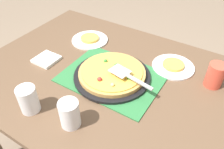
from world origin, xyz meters
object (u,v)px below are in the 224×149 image
Objects in this scene: pizza at (112,73)px; pizza_server at (128,75)px; cup_far at (215,75)px; napkin_stack at (47,59)px; cup_near at (70,114)px; plate_near_left at (90,40)px; pizza_pan at (112,76)px; served_slice_left at (90,38)px; served_slice_right at (173,65)px; cup_corner at (28,99)px; plate_far_right at (173,67)px.

pizza is 1.41× the size of pizza_server.
cup_far reaches higher than napkin_stack.
pizza_server is at bearing -105.06° from cup_near.
pizza_server is at bearing 148.96° from plate_near_left.
pizza_pan is 0.37m from served_slice_left.
pizza is 0.38m from served_slice_left.
cup_corner is (0.41, 0.60, 0.04)m from served_slice_right.
served_slice_left and served_slice_right have the same top height.
cup_near is 0.20m from cup_corner.
plate_far_right is at bearing -133.51° from pizza_pan.
cup_corner is at bearing 42.80° from cup_far.
napkin_stack is (0.39, -0.26, -0.05)m from cup_near.
cup_corner reaches higher than pizza_pan.
pizza_server reaches higher than served_slice_left.
plate_far_right is 0.94× the size of pizza_server.
pizza_pan is at bearing -2.86° from pizza.
plate_near_left is 0.64m from cup_near.
napkin_stack is (0.61, 0.31, -0.01)m from served_slice_right.
cup_far is at bearing -154.13° from pizza_pan.
served_slice_left is at bearing -36.28° from pizza.
plate_near_left is at bearing 2.05° from served_slice_right.
served_slice_right is 0.29m from pizza_server.
pizza is at bearing -88.00° from cup_near.
cup_near is at bearing -170.58° from cup_corner.
cup_near reaches higher than plate_far_right.
pizza_server is at bearing 62.86° from plate_far_right.
served_slice_right is (-0.23, -0.24, -0.02)m from pizza.
cup_corner is 1.00× the size of napkin_stack.
cup_near is 0.69m from cup_far.
cup_corner reaches higher than served_slice_right.
pizza_pan is at bearing -87.81° from cup_near.
pizza_pan is 0.02m from pizza.
cup_far is at bearing -128.08° from cup_near.
plate_near_left is at bearing -0.84° from cup_far.
pizza_pan is 3.17× the size of napkin_stack.
pizza is at bearing 25.94° from cup_far.
napkin_stack is (0.61, 0.31, 0.00)m from plate_far_right.
pizza reaches higher than served_slice_right.
served_slice_left is 0.74m from cup_far.
served_slice_left is at bearing -31.04° from pizza_server.
served_slice_left is at bearing -78.46° from cup_corner.
served_slice_right is 0.92× the size of napkin_stack.
cup_far is at bearing -146.03° from pizza_server.
pizza_pan reaches higher than plate_far_right.
pizza_server is (-0.08, -0.31, 0.01)m from cup_near.
pizza_server reaches higher than plate_far_right.
plate_near_left is 0.53m from plate_far_right.
plate_near_left is (0.30, -0.22, -0.03)m from pizza.
napkin_stack is (0.38, 0.07, -0.01)m from pizza_pan.
cup_far is (-0.21, 0.03, 0.06)m from plate_far_right.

